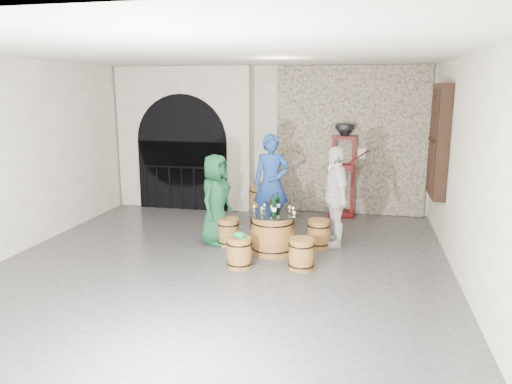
% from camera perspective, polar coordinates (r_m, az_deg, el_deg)
% --- Properties ---
extents(ground, '(8.00, 8.00, 0.00)m').
position_cam_1_polar(ground, '(7.53, -4.46, -9.06)').
color(ground, '#303032').
rests_on(ground, ground).
extents(wall_back, '(8.00, 0.00, 8.00)m').
position_cam_1_polar(wall_back, '(10.96, 1.56, 6.26)').
color(wall_back, beige).
rests_on(wall_back, ground).
extents(wall_front, '(8.00, 0.00, 8.00)m').
position_cam_1_polar(wall_front, '(3.59, -24.04, -6.99)').
color(wall_front, beige).
rests_on(wall_front, ground).
extents(wall_left, '(0.00, 8.00, 8.00)m').
position_cam_1_polar(wall_left, '(8.80, -27.04, 3.51)').
color(wall_left, beige).
rests_on(wall_left, ground).
extents(wall_right, '(0.00, 8.00, 8.00)m').
position_cam_1_polar(wall_right, '(6.94, 24.16, 1.81)').
color(wall_right, beige).
rests_on(wall_right, ground).
extents(ceiling, '(8.00, 8.00, 0.00)m').
position_cam_1_polar(ceiling, '(7.04, -4.90, 16.03)').
color(ceiling, beige).
rests_on(ceiling, wall_back).
extents(stone_facing_panel, '(3.20, 0.12, 3.18)m').
position_cam_1_polar(stone_facing_panel, '(10.70, 11.05, 5.91)').
color(stone_facing_panel, '#A0957F').
rests_on(stone_facing_panel, ground).
extents(arched_opening, '(3.10, 0.60, 3.19)m').
position_cam_1_polar(arched_opening, '(11.23, -8.31, 6.19)').
color(arched_opening, beige).
rests_on(arched_opening, ground).
extents(shuttered_window, '(0.23, 1.10, 2.00)m').
position_cam_1_polar(shuttered_window, '(9.24, 20.67, 5.66)').
color(shuttered_window, black).
rests_on(shuttered_window, wall_right).
extents(barrel_table, '(0.89, 0.89, 0.69)m').
position_cam_1_polar(barrel_table, '(8.13, 1.95, -4.87)').
color(barrel_table, olive).
rests_on(barrel_table, ground).
extents(barrel_stool_left, '(0.40, 0.40, 0.48)m').
position_cam_1_polar(barrel_stool_left, '(8.56, -3.29, -4.71)').
color(barrel_stool_left, olive).
rests_on(barrel_stool_left, ground).
extents(barrel_stool_far, '(0.40, 0.40, 0.48)m').
position_cam_1_polar(barrel_stool_far, '(8.99, 1.84, -3.87)').
color(barrel_stool_far, olive).
rests_on(barrel_stool_far, ground).
extents(barrel_stool_right, '(0.40, 0.40, 0.48)m').
position_cam_1_polar(barrel_stool_right, '(8.52, 7.36, -4.88)').
color(barrel_stool_right, olive).
rests_on(barrel_stool_right, ground).
extents(barrel_stool_near_right, '(0.40, 0.40, 0.48)m').
position_cam_1_polar(barrel_stool_near_right, '(7.47, 5.37, -7.29)').
color(barrel_stool_near_right, olive).
rests_on(barrel_stool_near_right, ground).
extents(barrel_stool_near_left, '(0.40, 0.40, 0.48)m').
position_cam_1_polar(barrel_stool_near_left, '(7.51, -1.97, -7.13)').
color(barrel_stool_near_left, olive).
rests_on(barrel_stool_near_left, ground).
extents(green_cap, '(0.23, 0.18, 0.10)m').
position_cam_1_polar(green_cap, '(7.42, -1.96, -5.07)').
color(green_cap, '#0B8132').
rests_on(green_cap, barrel_stool_near_left).
extents(person_green, '(0.66, 0.87, 1.60)m').
position_cam_1_polar(person_green, '(8.54, -4.75, -0.88)').
color(person_green, '#113D22').
rests_on(person_green, ground).
extents(person_blue, '(0.73, 0.52, 1.89)m').
position_cam_1_polar(person_blue, '(9.18, 1.83, 0.98)').
color(person_blue, navy).
rests_on(person_blue, ground).
extents(person_white, '(0.75, 1.11, 1.75)m').
position_cam_1_polar(person_white, '(8.50, 9.28, -0.54)').
color(person_white, silver).
rests_on(person_white, ground).
extents(wine_bottle_left, '(0.08, 0.08, 0.32)m').
position_cam_1_polar(wine_bottle_left, '(8.02, 2.04, -1.56)').
color(wine_bottle_left, black).
rests_on(wine_bottle_left, barrel_table).
extents(wine_bottle_center, '(0.08, 0.08, 0.32)m').
position_cam_1_polar(wine_bottle_center, '(7.87, 2.15, -1.83)').
color(wine_bottle_center, black).
rests_on(wine_bottle_center, barrel_table).
extents(wine_bottle_right, '(0.08, 0.08, 0.32)m').
position_cam_1_polar(wine_bottle_right, '(8.14, 2.58, -1.36)').
color(wine_bottle_right, black).
rests_on(wine_bottle_right, barrel_table).
extents(tasting_glass_a, '(0.05, 0.05, 0.10)m').
position_cam_1_polar(tasting_glass_a, '(8.04, 0.71, -2.12)').
color(tasting_glass_a, '#B77023').
rests_on(tasting_glass_a, barrel_table).
extents(tasting_glass_b, '(0.05, 0.05, 0.10)m').
position_cam_1_polar(tasting_glass_b, '(8.07, 4.38, -2.10)').
color(tasting_glass_b, '#B77023').
rests_on(tasting_glass_b, barrel_table).
extents(tasting_glass_c, '(0.05, 0.05, 0.10)m').
position_cam_1_polar(tasting_glass_c, '(8.27, 1.02, -1.72)').
color(tasting_glass_c, '#B77023').
rests_on(tasting_glass_c, barrel_table).
extents(tasting_glass_d, '(0.05, 0.05, 0.10)m').
position_cam_1_polar(tasting_glass_d, '(8.14, 3.98, -1.96)').
color(tasting_glass_d, '#B77023').
rests_on(tasting_glass_d, barrel_table).
extents(tasting_glass_e, '(0.05, 0.05, 0.10)m').
position_cam_1_polar(tasting_glass_e, '(7.78, 4.52, -2.63)').
color(tasting_glass_e, '#B77023').
rests_on(tasting_glass_e, barrel_table).
extents(tasting_glass_f, '(0.05, 0.05, 0.10)m').
position_cam_1_polar(tasting_glass_f, '(8.17, -0.22, -1.89)').
color(tasting_glass_f, '#B77023').
rests_on(tasting_glass_f, barrel_table).
extents(side_barrel, '(0.53, 0.53, 0.71)m').
position_cam_1_polar(side_barrel, '(10.39, 0.65, -1.04)').
color(side_barrel, olive).
rests_on(side_barrel, ground).
extents(corking_press, '(0.81, 0.45, 1.98)m').
position_cam_1_polar(corking_press, '(10.49, 10.24, 3.34)').
color(corking_press, '#520D0F').
rests_on(corking_press, ground).
extents(control_box, '(0.18, 0.10, 0.22)m').
position_cam_1_polar(control_box, '(10.65, 12.33, 4.47)').
color(control_box, silver).
rests_on(control_box, wall_back).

